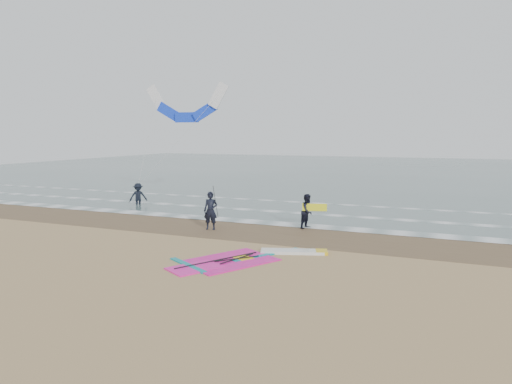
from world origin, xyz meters
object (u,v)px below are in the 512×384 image
at_px(person_standing, 211,211).
at_px(surf_kite, 186,107).
at_px(person_wading, 138,192).
at_px(windsurf_rig, 248,258).
at_px(person_walking, 308,211).

distance_m(person_standing, surf_kite, 12.17).
bearing_deg(person_wading, person_standing, -76.91).
relative_size(windsurf_rig, person_walking, 3.12).
height_order(person_standing, person_wading, person_standing).
relative_size(person_standing, person_wading, 1.06).
xyz_separation_m(person_standing, surf_kite, (-6.37, 8.45, 6.01)).
bearing_deg(person_standing, person_walking, 13.32).
distance_m(person_wading, surf_kite, 7.12).
height_order(person_wading, surf_kite, surf_kite).
bearing_deg(person_wading, windsurf_rig, -82.70).
bearing_deg(person_walking, person_wading, 96.22).
bearing_deg(surf_kite, person_walking, -29.26).
height_order(windsurf_rig, person_walking, person_walking).
bearing_deg(person_walking, surf_kite, 80.90).
bearing_deg(person_wading, surf_kite, 5.24).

